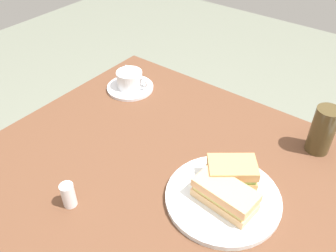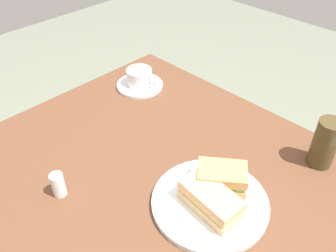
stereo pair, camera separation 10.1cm
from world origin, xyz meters
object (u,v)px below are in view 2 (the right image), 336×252
(dining_table, at_px, (189,218))
(spoon, at_px, (140,72))
(coffee_cup, at_px, (140,77))
(sandwich_plate, at_px, (210,203))
(sandwich_back, at_px, (222,178))
(sandwich_front, at_px, (210,200))
(drinking_glass, at_px, (325,143))
(coffee_saucer, at_px, (140,85))
(salt_shaker, at_px, (58,185))

(dining_table, distance_m, spoon, 0.59)
(coffee_cup, bearing_deg, sandwich_plate, -24.61)
(sandwich_back, bearing_deg, sandwich_front, -72.42)
(coffee_cup, xyz_separation_m, spoon, (-0.06, 0.05, -0.03))
(sandwich_plate, distance_m, drinking_glass, 0.34)
(coffee_saucer, xyz_separation_m, drinking_glass, (0.62, 0.08, 0.06))
(salt_shaker, bearing_deg, drinking_glass, 53.84)
(spoon, distance_m, salt_shaker, 0.58)
(dining_table, height_order, sandwich_back, sandwich_back)
(sandwich_front, height_order, drinking_glass, drinking_glass)
(sandwich_plate, height_order, coffee_cup, coffee_cup)
(sandwich_back, distance_m, salt_shaker, 0.39)
(sandwich_front, relative_size, coffee_cup, 1.35)
(sandwich_plate, distance_m, coffee_saucer, 0.55)
(dining_table, bearing_deg, sandwich_back, 55.56)
(dining_table, relative_size, sandwich_back, 8.79)
(sandwich_plate, height_order, coffee_saucer, sandwich_plate)
(coffee_saucer, bearing_deg, sandwich_front, -25.53)
(coffee_saucer, distance_m, salt_shaker, 0.51)
(sandwich_plate, height_order, sandwich_front, sandwich_front)
(coffee_cup, bearing_deg, sandwich_front, -25.62)
(drinking_glass, bearing_deg, sandwich_back, -115.81)
(spoon, bearing_deg, salt_shaker, -61.08)
(sandwich_front, bearing_deg, sandwich_plate, 125.66)
(dining_table, relative_size, drinking_glass, 8.87)
(spoon, height_order, salt_shaker, salt_shaker)
(dining_table, distance_m, sandwich_front, 0.15)
(coffee_saucer, height_order, drinking_glass, drinking_glass)
(sandwich_back, relative_size, coffee_cup, 1.22)
(salt_shaker, bearing_deg, spoon, 118.92)
(sandwich_plate, height_order, spoon, spoon)
(dining_table, bearing_deg, coffee_cup, 152.00)
(coffee_cup, bearing_deg, spoon, 138.87)
(salt_shaker, xyz_separation_m, drinking_glass, (0.39, 0.54, 0.04))
(salt_shaker, bearing_deg, sandwich_plate, 39.36)
(coffee_saucer, bearing_deg, drinking_glass, 7.62)
(sandwich_back, xyz_separation_m, drinking_glass, (0.13, 0.26, 0.02))
(sandwich_plate, distance_m, coffee_cup, 0.55)
(coffee_cup, distance_m, spoon, 0.08)
(dining_table, relative_size, coffee_cup, 10.74)
(dining_table, relative_size, salt_shaker, 18.84)
(sandwich_front, height_order, sandwich_back, sandwich_back)
(spoon, distance_m, drinking_glass, 0.68)
(coffee_cup, relative_size, spoon, 1.38)
(dining_table, xyz_separation_m, salt_shaker, (-0.23, -0.22, 0.12))
(sandwich_plate, relative_size, drinking_glass, 2.01)
(sandwich_front, relative_size, spoon, 1.86)
(coffee_saucer, xyz_separation_m, coffee_cup, (0.00, 0.00, 0.03))
(sandwich_front, relative_size, sandwich_back, 1.10)
(spoon, bearing_deg, dining_table, -29.77)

